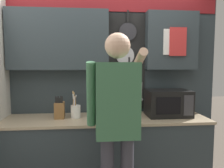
{
  "coord_description": "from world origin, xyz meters",
  "views": [
    {
      "loc": [
        -0.17,
        -2.52,
        1.54
      ],
      "look_at": [
        0.08,
        0.2,
        1.28
      ],
      "focal_mm": 35.0,
      "sensor_mm": 36.0,
      "label": 1
    }
  ],
  "objects_px": {
    "knife_block": "(60,110)",
    "person": "(117,115)",
    "utensil_crock": "(75,110)",
    "microwave": "(168,103)"
  },
  "relations": [
    {
      "from": "knife_block",
      "to": "person",
      "type": "bearing_deg",
      "value": -47.72
    },
    {
      "from": "knife_block",
      "to": "person",
      "type": "xyz_separation_m",
      "value": [
        0.6,
        -0.66,
        0.09
      ]
    },
    {
      "from": "utensil_crock",
      "to": "person",
      "type": "height_order",
      "value": "person"
    },
    {
      "from": "person",
      "to": "knife_block",
      "type": "bearing_deg",
      "value": 132.28
    },
    {
      "from": "microwave",
      "to": "person",
      "type": "distance_m",
      "value": 0.96
    },
    {
      "from": "knife_block",
      "to": "person",
      "type": "distance_m",
      "value": 0.89
    },
    {
      "from": "utensil_crock",
      "to": "knife_block",
      "type": "bearing_deg",
      "value": -179.67
    },
    {
      "from": "utensil_crock",
      "to": "microwave",
      "type": "bearing_deg",
      "value": -0.07
    },
    {
      "from": "microwave",
      "to": "utensil_crock",
      "type": "relative_size",
      "value": 1.64
    },
    {
      "from": "knife_block",
      "to": "utensil_crock",
      "type": "distance_m",
      "value": 0.18
    }
  ]
}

